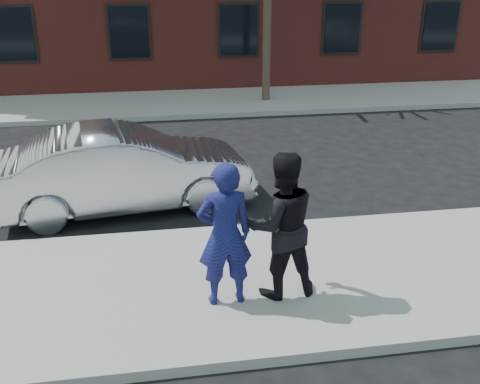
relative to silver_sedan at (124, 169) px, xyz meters
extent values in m
plane|color=black|center=(-0.09, -3.00, -0.79)|extent=(100.00, 100.00, 0.00)
cube|color=#9C9A93|center=(-0.09, -3.25, -0.72)|extent=(50.00, 3.50, 0.15)
cube|color=#999691|center=(-0.09, -1.45, -0.72)|extent=(50.00, 0.10, 0.15)
cube|color=#9C9A93|center=(-0.09, 8.25, -0.72)|extent=(50.00, 3.50, 0.15)
cube|color=#999691|center=(-0.09, 6.45, -0.72)|extent=(50.00, 0.10, 0.15)
cube|color=black|center=(3.81, 9.94, 1.41)|extent=(1.30, 0.06, 1.70)
cube|color=black|center=(11.41, 9.94, 1.41)|extent=(1.30, 0.06, 1.70)
cylinder|color=#34271F|center=(4.41, 8.00, 1.46)|extent=(0.26, 0.26, 4.20)
imported|color=#B7BABF|center=(0.00, 0.00, 0.00)|extent=(5.01, 2.32, 1.59)
imported|color=navy|center=(1.41, -3.74, 0.36)|extent=(0.76, 0.53, 2.00)
cube|color=black|center=(1.35, -3.52, 0.68)|extent=(0.08, 0.13, 0.08)
imported|color=black|center=(2.19, -3.64, 0.39)|extent=(1.08, 0.88, 2.06)
cube|color=black|center=(2.02, -3.47, 0.43)|extent=(0.10, 0.15, 0.06)
camera|label=1|loc=(0.55, -10.21, 3.65)|focal=42.00mm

